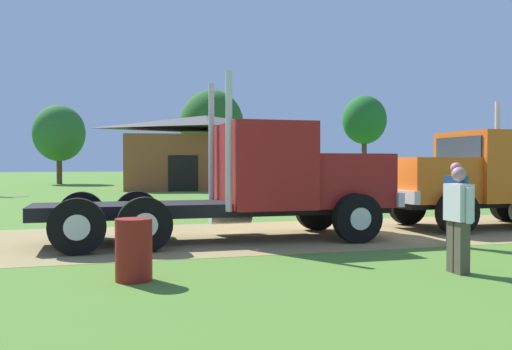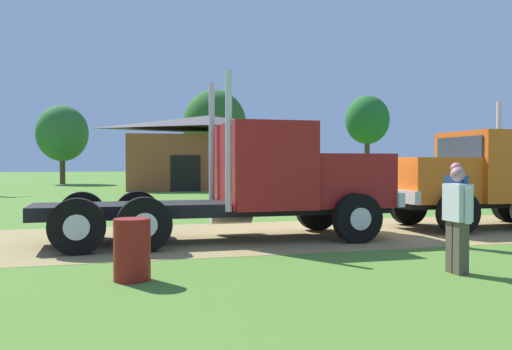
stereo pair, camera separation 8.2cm
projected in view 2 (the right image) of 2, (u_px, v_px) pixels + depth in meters
The scene contains 11 objects.
ground_plane at pixel (365, 231), 13.91m from camera, with size 200.00×200.00×0.00m, color #4F7C2B.
dirt_track at pixel (365, 231), 13.91m from camera, with size 120.00×5.57×0.01m, color #9B8450.
truck_foreground_white at pixel (268, 183), 12.59m from camera, with size 7.99×2.76×3.64m.
truck_near_left at pixel (503, 180), 14.89m from camera, with size 6.77×2.77×3.52m.
visitor_standing_near at pixel (456, 201), 11.30m from camera, with size 0.34×0.61×1.75m.
visitor_walking_mid at pixel (457, 216), 8.61m from camera, with size 0.26×0.63×1.67m.
steel_barrel at pixel (132, 250), 8.10m from camera, with size 0.54×0.54×0.92m, color maroon.
shed_building at pixel (208, 154), 36.62m from camera, with size 11.42×7.66×4.90m.
tree_mid at pixel (62, 133), 45.28m from camera, with size 4.20×4.20×6.50m.
tree_right at pixel (215, 125), 47.84m from camera, with size 5.54×5.54×8.10m.
tree_far_right at pixel (367, 120), 46.84m from camera, with size 3.75×3.75×7.48m.
Camera 2 is at (-6.41, -12.61, 1.74)m, focal length 38.58 mm.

